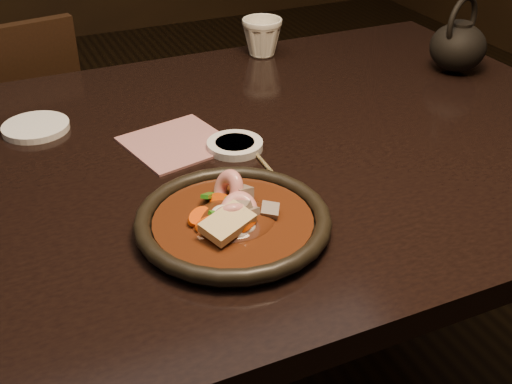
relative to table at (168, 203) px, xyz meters
name	(u,v)px	position (x,y,z in m)	size (l,w,h in m)	color
table	(168,203)	(0.00, 0.00, 0.00)	(1.60, 0.90, 0.75)	black
chair	(3,171)	(-0.24, 0.63, -0.21)	(0.46, 0.46, 0.84)	black
plate	(233,222)	(0.03, -0.22, 0.09)	(0.26, 0.26, 0.03)	black
stirfry	(233,218)	(0.03, -0.21, 0.10)	(0.13, 0.14, 0.06)	#3C190B
soy_dish	(235,145)	(0.12, 0.00, 0.08)	(0.09, 0.09, 0.01)	silver
saucer_right	(36,127)	(-0.17, 0.20, 0.08)	(0.11, 0.11, 0.01)	silver
tea_cup	(262,36)	(0.34, 0.38, 0.12)	(0.09, 0.08, 0.09)	beige
chopsticks	(265,164)	(0.14, -0.08, 0.08)	(0.01, 0.21, 0.01)	tan
napkin	(177,143)	(0.04, 0.05, 0.08)	(0.16, 0.16, 0.00)	#9A615F
teapot	(458,44)	(0.67, 0.13, 0.13)	(0.14, 0.11, 0.15)	black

